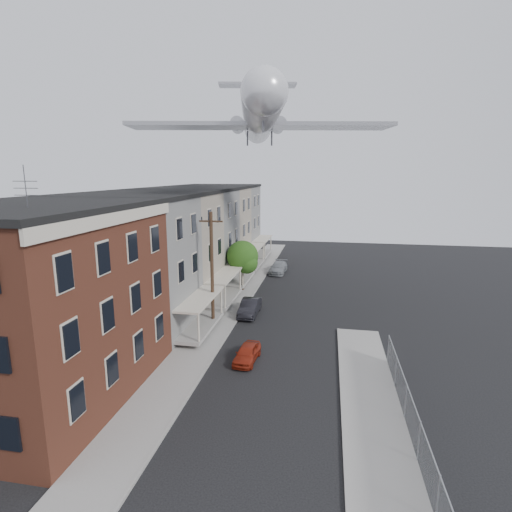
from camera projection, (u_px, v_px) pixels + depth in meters
The scene contains 17 objects.
sidewalk_left at pixel (233, 302), 37.08m from camera, with size 3.00×62.00×0.12m, color gray.
sidewalk_right at pixel (377, 441), 17.80m from camera, with size 3.00×26.00×0.12m, color gray.
curb_left at pixel (248, 303), 36.82m from camera, with size 0.15×62.00×0.14m, color gray.
curb_right at pixel (344, 437), 18.05m from camera, with size 0.15×26.00×0.14m, color gray.
corner_building at pixel (34, 303), 20.81m from camera, with size 10.31×12.30×12.15m.
row_house_a at pixel (125, 264), 29.96m from camera, with size 11.98×7.00×10.30m.
row_house_b at pixel (162, 247), 36.71m from camera, with size 11.98×7.00×10.30m.
row_house_c at pixel (188, 236), 43.45m from camera, with size 11.98×7.00×10.30m.
row_house_d at pixel (207, 228), 50.19m from camera, with size 11.98×7.00×10.30m.
row_house_e at pixel (222, 221), 56.94m from camera, with size 11.98×7.00×10.30m.
chainlink_fence at pixel (419, 441), 16.38m from camera, with size 0.06×18.06×1.90m.
utility_pole at pixel (212, 269), 30.38m from camera, with size 1.80×0.26×9.00m.
street_tree at pixel (244, 258), 40.13m from camera, with size 3.22×3.20×5.20m.
car_near at pixel (247, 353), 25.44m from camera, with size 1.28×3.18×1.08m, color maroon.
car_mid at pixel (250, 307), 33.82m from camera, with size 1.41×4.05×1.34m, color black.
car_far at pixel (278, 268), 48.14m from camera, with size 1.82×4.49×1.30m, color gray.
airplane at pixel (260, 117), 34.07m from camera, with size 21.50×24.56×7.06m.
Camera 1 is at (3.01, -10.47, 11.76)m, focal length 28.00 mm.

